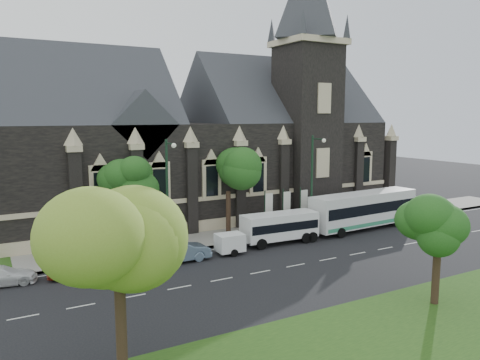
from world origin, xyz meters
TOP-DOWN VIEW (x-y plane):
  - ground at (0.00, 0.00)m, footprint 160.00×160.00m
  - sidewalk at (0.00, 9.50)m, footprint 80.00×5.00m
  - museum at (5.12, 18.78)m, footprint 40.00×17.70m
  - tree_park_near at (-11.77, -8.77)m, footprint 4.42×4.42m
  - tree_park_east at (6.18, -9.32)m, footprint 3.40×3.40m
  - tree_walk_right at (3.21, 10.71)m, footprint 4.08×4.08m
  - tree_walk_left at (-5.80, 10.70)m, footprint 3.91×3.91m
  - street_lamp_near at (10.00, 7.09)m, footprint 0.36×1.88m
  - street_lamp_mid at (-4.00, 7.09)m, footprint 0.36×1.88m
  - banner_flag_left at (6.29, 9.00)m, footprint 0.90×0.10m
  - banner_flag_center at (8.29, 9.00)m, footprint 0.90×0.10m
  - banner_flag_right at (10.29, 9.00)m, footprint 0.90×0.10m
  - tour_coach at (15.18, 5.83)m, footprint 12.11×3.39m
  - shuttle_bus at (5.37, 5.57)m, footprint 6.76×2.64m
  - box_trailer at (0.16, 4.81)m, footprint 3.06×1.80m
  - sedan at (-4.19, 4.95)m, footprint 5.01×1.82m
  - car_far_red at (-11.33, 5.19)m, footprint 3.82×1.82m
  - car_far_white at (-15.83, 5.93)m, footprint 4.43×2.13m

SIDE VIEW (x-z plane):
  - ground at x=0.00m, z-range 0.00..0.00m
  - sidewalk at x=0.00m, z-range 0.00..0.15m
  - car_far_white at x=-15.83m, z-range 0.00..1.24m
  - car_far_red at x=-11.33m, z-range 0.00..1.26m
  - sedan at x=-4.19m, z-range 0.00..1.64m
  - box_trailer at x=0.16m, z-range 0.11..1.73m
  - shuttle_bus at x=5.37m, z-range 0.21..2.78m
  - tour_coach at x=15.18m, z-range 0.16..3.65m
  - banner_flag_left at x=6.29m, z-range 0.38..4.38m
  - banner_flag_center at x=8.29m, z-range 0.38..4.38m
  - banner_flag_right at x=10.29m, z-range 0.38..4.38m
  - tree_park_east at x=6.18m, z-range 1.48..7.76m
  - street_lamp_near at x=10.00m, z-range 0.61..9.61m
  - street_lamp_mid at x=-4.00m, z-range 0.61..9.61m
  - tree_walk_left at x=-5.80m, z-range 1.91..9.55m
  - tree_walk_right at x=3.21m, z-range 1.92..9.72m
  - tree_park_near at x=-11.77m, z-range 2.14..10.70m
  - museum at x=5.12m, z-range -6.78..23.12m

